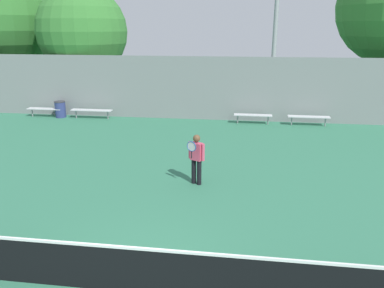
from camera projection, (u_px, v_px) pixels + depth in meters
name	position (u px, v px, depth m)	size (l,w,h in m)	color
tennis_net	(128.00, 269.00, 6.66)	(10.99, 0.09, 0.95)	black
tennis_player	(196.00, 157.00, 11.23)	(0.52, 0.50, 1.56)	black
bench_courtside_near	(92.00, 110.00, 19.53)	(2.17, 0.40, 0.47)	silver
bench_courtside_far	(45.00, 109.00, 19.86)	(1.88, 0.40, 0.47)	silver
bench_adjacent_court	(253.00, 115.00, 18.45)	(1.86, 0.40, 0.47)	silver
bench_by_gate	(309.00, 117.00, 18.10)	(1.99, 0.40, 0.47)	silver
trash_bin	(60.00, 109.00, 19.83)	(0.58, 0.58, 0.86)	navy
back_fence	(205.00, 89.00, 19.02)	(32.07, 0.06, 3.21)	gray
tree_green_broad	(82.00, 32.00, 21.36)	(5.09, 5.09, 6.91)	brown
tree_dark_dense	(0.00, 16.00, 23.04)	(6.52, 6.52, 8.49)	brown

